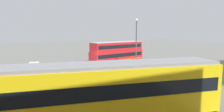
{
  "coord_description": "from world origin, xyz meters",
  "views": [
    {
      "loc": [
        9.33,
        27.81,
        5.63
      ],
      "look_at": [
        -1.08,
        4.98,
        2.33
      ],
      "focal_mm": 30.5,
      "sensor_mm": 36.0,
      "label": 1
    }
  ],
  "objects": [
    {
      "name": "pedestrian_crossing",
      "position": [
        -0.77,
        6.7,
        0.92
      ],
      "size": [
        0.42,
        0.42,
        1.6
      ],
      "color": "#4C3F2D",
      "rests_on": "ground"
    },
    {
      "name": "pedestrian_near_railing",
      "position": [
        3.99,
        3.73,
        1.05
      ],
      "size": [
        0.44,
        0.44,
        1.8
      ],
      "color": "#4C3F2D",
      "rests_on": "ground"
    },
    {
      "name": "double_decker_bus",
      "position": [
        -5.65,
        -2.84,
        1.92
      ],
      "size": [
        10.71,
        4.77,
        3.76
      ],
      "color": "red",
      "rests_on": "ground"
    },
    {
      "name": "ground_plane",
      "position": [
        0.0,
        0.0,
        0.0
      ],
      "size": [
        160.0,
        160.0,
        0.0
      ],
      "primitive_type": "plane",
      "color": "slate"
    },
    {
      "name": "pedestrian_railing",
      "position": [
        2.85,
        6.58,
        0.75
      ],
      "size": [
        9.86,
        0.32,
        1.08
      ],
      "color": "gray",
      "rests_on": "ground"
    },
    {
      "name": "street_lamp",
      "position": [
        -4.65,
        5.25,
        4.25
      ],
      "size": [
        0.36,
        0.36,
        7.32
      ],
      "color": "#4C4C51",
      "rests_on": "ground"
    },
    {
      "name": "tram_yellow",
      "position": [
        4.67,
        17.06,
        1.88
      ],
      "size": [
        15.15,
        5.12,
        3.63
      ],
      "color": "yellow",
      "rests_on": "ground"
    },
    {
      "name": "info_sign",
      "position": [
        8.62,
        6.72,
        1.75
      ],
      "size": [
        0.98,
        0.22,
        2.57
      ],
      "color": "slate",
      "rests_on": "ground"
    }
  ]
}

